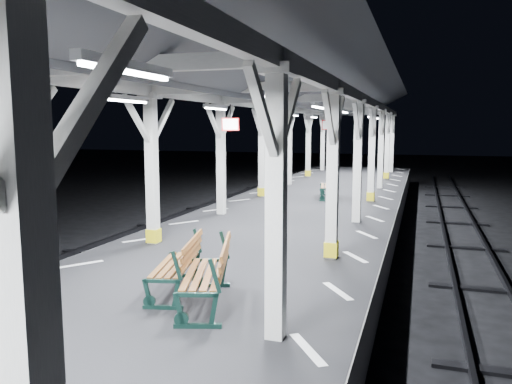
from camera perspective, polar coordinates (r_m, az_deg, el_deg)
The scene contains 9 objects.
ground at distance 9.21m, azimuth -6.65°, elevation -15.56°, with size 120.00×120.00×0.00m, color black.
platform at distance 9.03m, azimuth -6.69°, elevation -12.64°, with size 6.00×50.00×1.00m, color black.
hazard_stripes_left at distance 10.12m, azimuth -19.53°, elevation -7.81°, with size 1.00×48.00×0.01m, color silver.
hazard_stripes_right at distance 8.18m, azimuth 9.31°, elevation -11.11°, with size 1.00×48.00×0.01m, color silver.
track_right at distance 8.55m, azimuth 27.17°, elevation -17.69°, with size 2.20×60.00×0.16m.
canopy at distance 8.52m, azimuth -7.16°, elevation 13.88°, with size 5.40×49.00×4.65m.
bench_near at distance 8.01m, azimuth -8.59°, elevation -8.05°, with size 0.97×1.71×0.87m.
bench_mid at distance 7.36m, azimuth -5.11°, elevation -9.10°, with size 1.13×1.85×0.94m.
bench_far at distance 18.39m, azimuth 8.52°, elevation 0.77°, with size 0.90×1.74×0.90m.
Camera 1 is at (3.62, -7.67, 3.60)m, focal length 35.00 mm.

